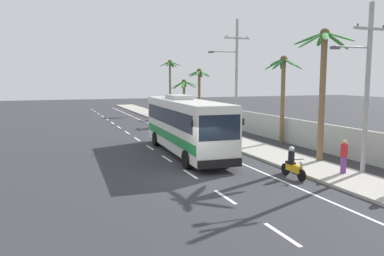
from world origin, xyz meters
TOP-DOWN VIEW (x-y plane):
  - ground_plane at (0.00, 0.00)m, footprint 160.00×160.00m
  - sidewalk_kerb at (6.80, 10.00)m, footprint 3.20×90.00m
  - lane_markings at (2.39, 14.46)m, footprint 3.86×71.00m
  - boundary_wall at (10.60, 14.00)m, footprint 0.24×60.00m
  - coach_bus_foreground at (1.65, 6.24)m, footprint 3.28×12.08m
  - motorcycle_beside_bus at (3.60, 15.22)m, footprint 0.56×1.96m
  - motorcycle_trailing at (4.55, -1.57)m, footprint 0.56×1.96m
  - pedestrian_near_kerb at (7.21, -2.16)m, footprint 0.36×0.36m
  - pedestrian_far_walk at (6.39, 14.48)m, footprint 0.36×0.36m
  - utility_pole_nearest at (8.25, -2.31)m, footprint 3.38×0.24m
  - utility_pole_mid at (8.74, 12.99)m, footprint 3.89×0.24m
  - palm_nearest at (8.10, 0.78)m, footprint 3.47×3.52m
  - palm_second at (9.56, 28.82)m, footprint 3.59×3.46m
  - palm_third at (9.64, 34.98)m, footprint 3.12×2.99m
  - palm_fourth at (9.06, 22.37)m, footprint 2.87×2.57m
  - palm_farthest at (10.14, 7.74)m, footprint 2.92×3.19m

SIDE VIEW (x-z plane):
  - ground_plane at x=0.00m, z-range 0.00..0.00m
  - lane_markings at x=2.39m, z-range 0.00..0.01m
  - sidewalk_kerb at x=6.80m, z-range 0.00..0.14m
  - motorcycle_beside_bus at x=3.60m, z-range -0.14..1.40m
  - motorcycle_trailing at x=4.55m, z-range -0.14..1.43m
  - boundary_wall at x=10.60m, z-range 0.00..1.94m
  - pedestrian_far_walk at x=6.39m, z-range 0.17..1.81m
  - pedestrian_near_kerb at x=7.21m, z-range 0.18..1.91m
  - coach_bus_foreground at x=1.65m, z-range 0.08..3.91m
  - palm_second at x=9.56m, z-range 1.05..5.96m
  - palm_fourth at x=9.06m, z-range 1.25..7.35m
  - utility_pole_nearest at x=8.25m, z-range 0.29..8.98m
  - palm_farthest at x=10.14m, z-range 1.35..8.04m
  - palm_nearest at x=8.10m, z-range 1.32..9.11m
  - utility_pole_mid at x=8.74m, z-range 0.31..10.37m
  - palm_third at x=9.64m, z-range 1.56..9.20m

